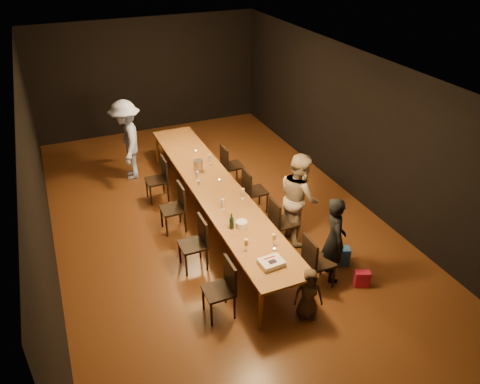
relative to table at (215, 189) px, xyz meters
name	(u,v)px	position (x,y,z in m)	size (l,w,h in m)	color
ground	(216,219)	(0.00, 0.00, -0.70)	(10.00, 10.00, 0.00)	#4C2813
room_shell	(213,121)	(0.00, 0.00, 1.38)	(6.04, 10.04, 3.02)	black
table	(215,189)	(0.00, 0.00, 0.00)	(0.90, 6.00, 0.75)	brown
chair_right_0	(319,261)	(0.85, -2.40, -0.24)	(0.42, 0.42, 0.93)	black
chair_right_1	(284,222)	(0.85, -1.20, -0.24)	(0.42, 0.42, 0.93)	black
chair_right_2	(255,190)	(0.85, 0.00, -0.24)	(0.42, 0.42, 0.93)	black
chair_right_3	(232,165)	(0.85, 1.20, -0.24)	(0.42, 0.42, 0.93)	black
chair_left_0	(218,290)	(-0.85, -2.40, -0.24)	(0.42, 0.42, 0.93)	black
chair_left_1	(193,244)	(-0.85, -1.20, -0.24)	(0.42, 0.42, 0.93)	black
chair_left_2	(172,209)	(-0.85, 0.00, -0.24)	(0.42, 0.42, 0.93)	black
chair_left_3	(156,180)	(-0.85, 1.20, -0.24)	(0.42, 0.42, 0.93)	black
woman_birthday	(334,239)	(1.15, -2.32, 0.05)	(0.55, 0.36, 1.50)	black
woman_tan	(299,197)	(1.18, -1.12, 0.15)	(0.82, 0.64, 1.70)	tan
man_blue	(127,140)	(-1.15, 2.42, 0.20)	(1.17, 0.67, 1.81)	#98AEEB
child	(309,294)	(0.34, -2.95, -0.27)	(0.42, 0.27, 0.85)	#433425
gift_bag_red	(362,279)	(1.48, -2.72, -0.56)	(0.24, 0.13, 0.29)	#E0214E
gift_bag_blue	(341,256)	(1.49, -2.12, -0.54)	(0.27, 0.18, 0.33)	#285AAF
birthday_cake	(271,263)	(-0.05, -2.49, 0.09)	(0.36, 0.30, 0.08)	white
plate_stack	(242,224)	(-0.07, -1.43, 0.10)	(0.19, 0.19, 0.11)	white
champagne_bottle	(232,220)	(-0.23, -1.40, 0.20)	(0.07, 0.07, 0.31)	black
ice_bucket	(198,165)	(-0.06, 0.75, 0.16)	(0.20, 0.20, 0.22)	#AEAEB3
wineglass_0	(246,245)	(-0.25, -2.03, 0.15)	(0.06, 0.06, 0.21)	beige
wineglass_1	(274,240)	(0.20, -2.08, 0.15)	(0.06, 0.06, 0.21)	beige
wineglass_2	(223,204)	(-0.15, -0.81, 0.15)	(0.06, 0.06, 0.21)	silver
wineglass_3	(243,194)	(0.31, -0.62, 0.15)	(0.06, 0.06, 0.21)	beige
wineglass_4	(198,176)	(-0.23, 0.34, 0.15)	(0.06, 0.06, 0.21)	silver
wineglass_5	(210,160)	(0.23, 0.91, 0.15)	(0.06, 0.06, 0.21)	silver
tealight_near	(274,249)	(0.15, -2.20, 0.06)	(0.05, 0.05, 0.03)	#B2B7B2
tealight_mid	(219,180)	(0.15, 0.16, 0.06)	(0.05, 0.05, 0.03)	#B2B7B2
tealight_far	(196,151)	(0.15, 1.57, 0.06)	(0.05, 0.05, 0.03)	#B2B7B2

